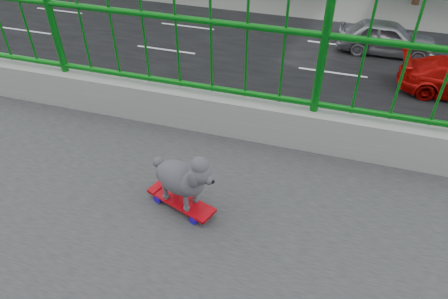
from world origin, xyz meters
The scene contains 7 objects.
road centered at (-13.00, 0.00, 0.01)m, with size 18.00×90.00×0.02m, color black.
railing centered at (0.00, 0.00, 7.21)m, with size 3.00×24.00×1.42m.
skateboard centered at (-0.53, -0.67, 7.05)m, with size 0.28×0.47×0.06m.
poodle centered at (-0.52, -0.65, 7.26)m, with size 0.28×0.44×0.38m.
car_4 centered at (-18.80, 2.14, 0.77)m, with size 1.81×4.50×1.53m, color #939398.
car_5 centered at (-6.00, -7.34, 0.67)m, with size 1.42×4.08×1.35m, color #939398.
car_6 centered at (-9.20, -4.99, 0.77)m, with size 2.57×5.57×1.55m, color silver.
Camera 1 is at (1.11, 0.10, 8.91)m, focal length 33.17 mm.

